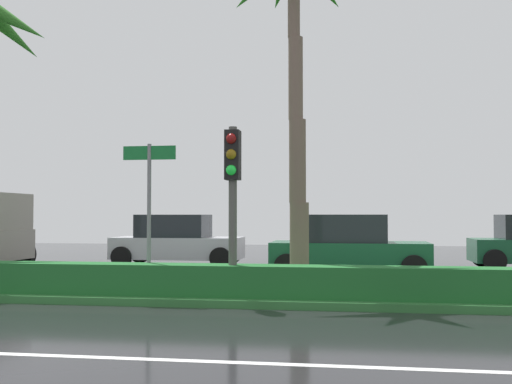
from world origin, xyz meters
TOP-DOWN VIEW (x-y plane):
  - ground_plane at (0.00, 9.00)m, footprint 90.00×42.00m
  - median_strip at (0.00, 8.00)m, footprint 85.50×4.00m
  - median_hedge at (0.00, 6.60)m, footprint 76.50×0.70m
  - traffic_signal_median_right at (2.88, 6.55)m, footprint 0.28×0.43m
  - street_name_sign at (1.09, 6.91)m, footprint 1.10×0.08m
  - car_in_traffic_leading at (-0.70, 15.13)m, footprint 4.30×2.02m
  - car_in_traffic_second at (5.03, 12.20)m, footprint 4.30×2.02m

SIDE VIEW (x-z plane):
  - ground_plane at x=0.00m, z-range -0.10..0.00m
  - median_strip at x=0.00m, z-range 0.00..0.15m
  - median_hedge at x=0.00m, z-range 0.15..0.75m
  - car_in_traffic_leading at x=-0.70m, z-range -0.03..1.69m
  - car_in_traffic_second at x=5.03m, z-range -0.03..1.69m
  - street_name_sign at x=1.09m, z-range 0.58..3.58m
  - traffic_signal_median_right at x=2.88m, z-range 0.76..4.03m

